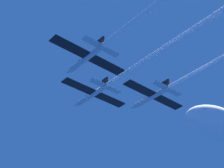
# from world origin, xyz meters

# --- Properties ---
(jet_lead) EXTENTS (16.61, 54.58, 2.75)m
(jet_lead) POSITION_xyz_m (0.57, -15.51, 0.60)
(jet_lead) COLOR #B2BAC6
(cloud_wispy) EXTENTS (24.15, 13.28, 8.45)m
(cloud_wispy) POSITION_xyz_m (46.66, -1.00, 7.97)
(cloud_wispy) COLOR white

